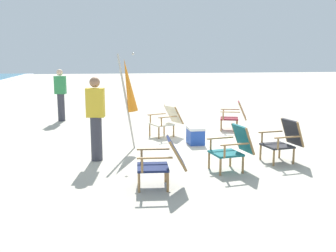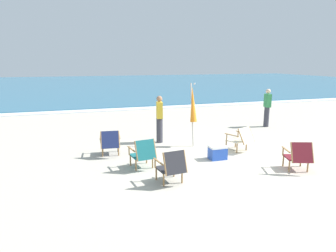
% 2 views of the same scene
% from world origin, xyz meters
% --- Properties ---
extents(ground_plane, '(80.00, 80.00, 0.00)m').
position_xyz_m(ground_plane, '(0.00, 0.00, 0.00)').
color(ground_plane, '#B7AF9E').
extents(beach_chair_front_right, '(0.66, 0.74, 0.82)m').
position_xyz_m(beach_chair_front_right, '(-2.02, -0.87, 0.43)').
color(beach_chair_front_right, '#28282D').
rests_on(beach_chair_front_right, ground).
extents(beach_chair_back_right, '(0.80, 0.91, 0.78)m').
position_xyz_m(beach_chair_back_right, '(0.86, 0.90, 0.42)').
color(beach_chair_back_right, beige).
rests_on(beach_chair_back_right, ground).
extents(beach_chair_back_left, '(0.65, 0.81, 0.78)m').
position_xyz_m(beach_chair_back_left, '(-3.10, 1.68, 0.42)').
color(beach_chair_back_left, '#19234C').
rests_on(beach_chair_back_left, ground).
extents(beach_chair_front_left, '(0.66, 0.76, 0.81)m').
position_xyz_m(beach_chair_front_left, '(-2.41, 0.30, 0.43)').
color(beach_chair_front_left, '#196066').
rests_on(beach_chair_front_left, ground).
extents(beach_chair_mid_center, '(0.77, 0.86, 0.80)m').
position_xyz_m(beach_chair_mid_center, '(1.32, -1.09, 0.43)').
color(beach_chair_mid_center, maroon).
rests_on(beach_chair_mid_center, ground).
extents(umbrella_furled_orange, '(0.24, 0.45, 2.11)m').
position_xyz_m(umbrella_furled_orange, '(-0.34, 1.98, 1.38)').
color(umbrella_furled_orange, '#B7B2A8').
rests_on(umbrella_furled_orange, ground).
extents(person_near_chairs, '(0.26, 0.37, 1.63)m').
position_xyz_m(person_near_chairs, '(-1.28, 2.70, 0.84)').
color(person_near_chairs, '#383842').
rests_on(person_near_chairs, ground).
extents(person_by_waterline, '(0.26, 0.37, 1.63)m').
position_xyz_m(person_by_waterline, '(3.84, 3.77, 0.84)').
color(person_by_waterline, '#383842').
rests_on(person_by_waterline, ground).
extents(cooler_box, '(0.49, 0.35, 0.40)m').
position_xyz_m(cooler_box, '(-0.19, 0.42, 0.20)').
color(cooler_box, blue).
rests_on(cooler_box, ground).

